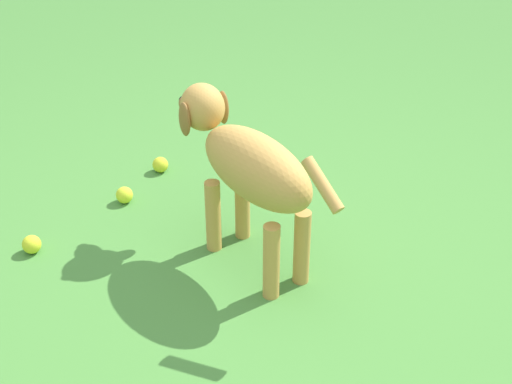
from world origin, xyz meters
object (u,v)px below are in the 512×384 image
at_px(tennis_ball_0, 124,195).
at_px(tennis_ball_3, 32,244).
at_px(tennis_ball_2, 160,165).
at_px(dog, 247,164).

relative_size(tennis_ball_0, tennis_ball_3, 1.00).
bearing_deg(tennis_ball_3, tennis_ball_2, 75.76).
height_order(dog, tennis_ball_3, dog).
bearing_deg(tennis_ball_2, tennis_ball_3, -104.24).
distance_m(tennis_ball_0, tennis_ball_3, 0.42).
xyz_separation_m(tennis_ball_2, tennis_ball_3, (-0.17, -0.66, 0.00)).
bearing_deg(dog, tennis_ball_0, 16.65).
bearing_deg(tennis_ball_2, dog, -38.36).
distance_m(tennis_ball_0, tennis_ball_2, 0.27).
xyz_separation_m(tennis_ball_0, tennis_ball_3, (-0.14, -0.40, 0.00)).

